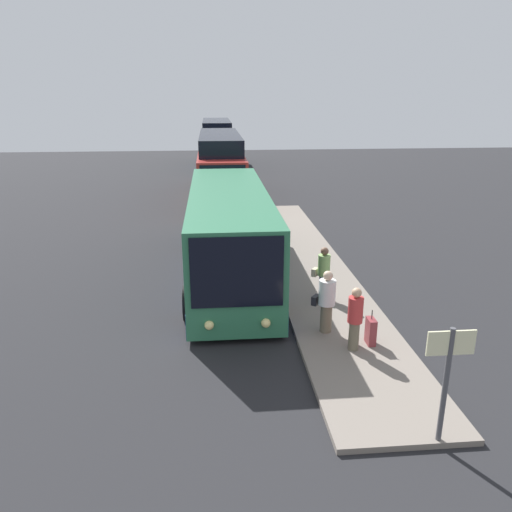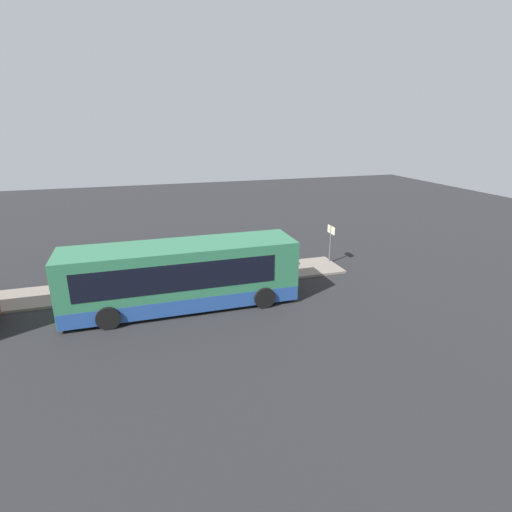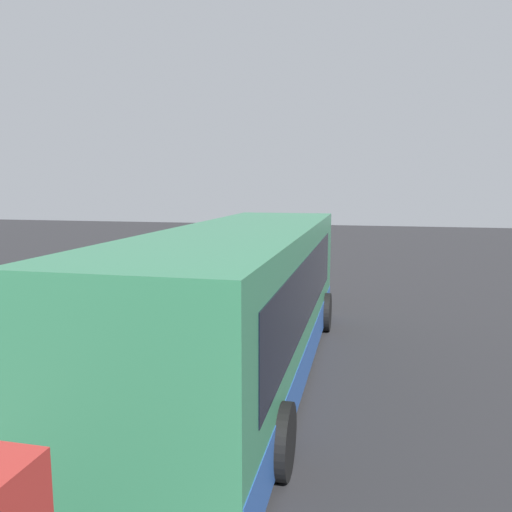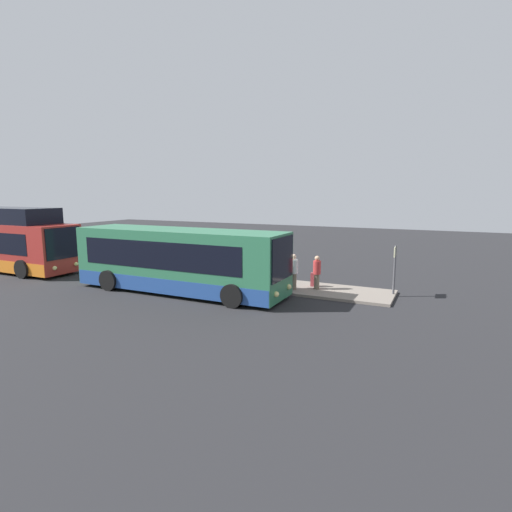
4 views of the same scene
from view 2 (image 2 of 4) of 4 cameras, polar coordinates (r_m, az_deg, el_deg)
ground at (r=19.16m, az=-11.81°, el=-7.24°), size 80.00×80.00×0.00m
platform at (r=21.85m, az=-12.64°, el=-3.81°), size 20.00×2.74×0.13m
bus_lead at (r=18.67m, az=-10.69°, el=-2.87°), size 10.68×2.89×3.00m
passenger_boarding at (r=22.75m, az=3.56°, el=0.06°), size 0.42×0.42×1.62m
passenger_waiting at (r=21.99m, az=1.49°, el=-0.52°), size 0.65×0.70×1.70m
passenger_with_bags at (r=21.80m, az=-4.47°, el=-0.81°), size 0.57×0.63×1.63m
suitcase at (r=23.28m, az=2.54°, el=-0.88°), size 0.40×0.19×0.92m
sign_post at (r=24.49m, az=10.63°, el=2.57°), size 0.10×0.85×2.24m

